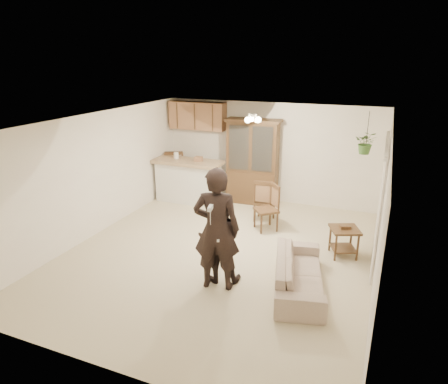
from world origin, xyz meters
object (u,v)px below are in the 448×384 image
at_px(sofa, 299,268).
at_px(china_hutch, 252,162).
at_px(child, 220,243).
at_px(chair_bar, 175,185).
at_px(chair_hutch_right, 264,209).
at_px(chair_hutch_left, 266,217).
at_px(adult, 217,235).
at_px(side_table, 344,242).

xyz_separation_m(sofa, china_hutch, (-1.98, 3.56, 0.68)).
xyz_separation_m(child, chair_bar, (-2.71, 3.40, -0.34)).
height_order(sofa, chair_hutch_right, chair_hutch_right).
height_order(china_hutch, chair_hutch_right, china_hutch).
relative_size(sofa, chair_hutch_left, 1.86).
distance_m(sofa, chair_bar, 5.10).
bearing_deg(adult, sofa, -173.35).
relative_size(sofa, child, 1.39).
height_order(chair_hutch_left, chair_hutch_right, chair_hutch_left).
relative_size(child, side_table, 2.06).
distance_m(side_table, chair_hutch_left, 1.79).
bearing_deg(chair_hutch_right, chair_bar, -15.62).
height_order(adult, chair_hutch_right, adult).
height_order(adult, child, adult).
xyz_separation_m(china_hutch, side_table, (2.51, -2.14, -0.76)).
bearing_deg(chair_hutch_right, child, 89.42).
bearing_deg(child, china_hutch, -99.17).
bearing_deg(sofa, chair_bar, 38.28).
bearing_deg(child, sofa, 170.32).
xyz_separation_m(china_hutch, chair_bar, (-2.01, -0.39, -0.72)).
bearing_deg(side_table, chair_bar, 158.87).
bearing_deg(child, chair_bar, -71.01).
distance_m(child, side_table, 2.48).
bearing_deg(chair_bar, side_table, -50.42).
distance_m(adult, chair_hutch_left, 2.54).
distance_m(sofa, china_hutch, 4.13).
bearing_deg(china_hutch, child, -82.61).
height_order(adult, chair_hutch_left, adult).
xyz_separation_m(sofa, child, (-1.28, -0.22, 0.31)).
xyz_separation_m(side_table, chair_bar, (-4.52, 1.75, 0.05)).
distance_m(china_hutch, chair_hutch_right, 1.45).
xyz_separation_m(child, chair_hutch_right, (-0.05, 2.73, -0.40)).
height_order(sofa, chair_bar, chair_bar).
height_order(sofa, child, child).
xyz_separation_m(sofa, adult, (-1.24, -0.44, 0.53)).
bearing_deg(side_table, china_hutch, 139.57).
relative_size(sofa, adult, 1.04).
height_order(sofa, chair_hutch_left, chair_hutch_left).
xyz_separation_m(child, side_table, (1.81, 1.65, -0.39)).
bearing_deg(sofa, child, 86.67).
bearing_deg(chair_bar, sofa, -67.74).
height_order(adult, side_table, adult).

